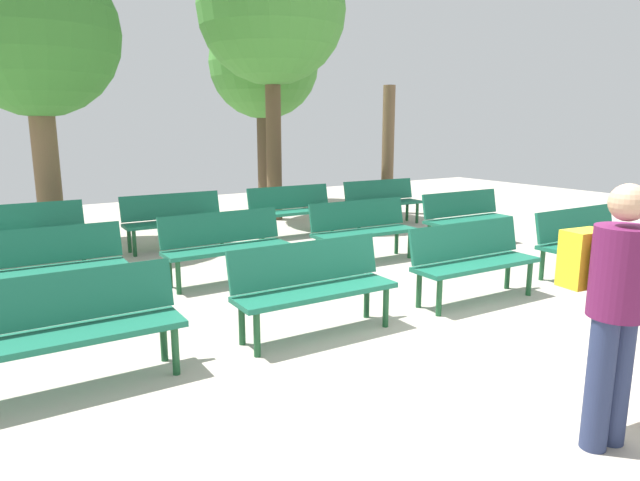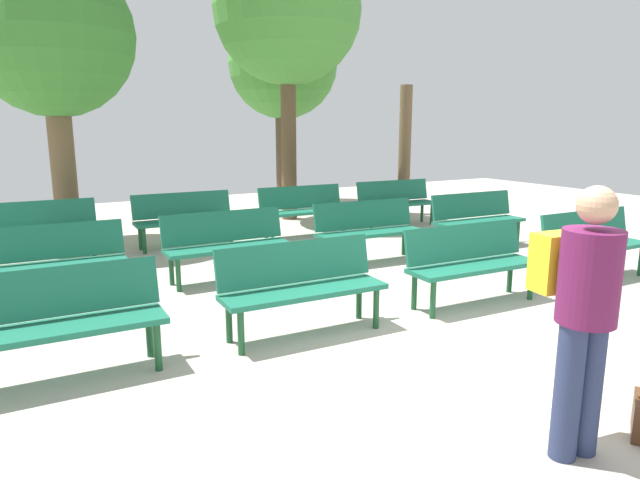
{
  "view_description": "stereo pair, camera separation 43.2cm",
  "coord_description": "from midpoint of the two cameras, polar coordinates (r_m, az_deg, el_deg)",
  "views": [
    {
      "loc": [
        -3.74,
        -2.71,
        1.99
      ],
      "look_at": [
        0.0,
        3.03,
        0.55
      ],
      "focal_mm": 31.58,
      "sensor_mm": 36.0,
      "label": 1
    },
    {
      "loc": [
        -3.37,
        -2.94,
        1.99
      ],
      "look_at": [
        0.0,
        3.03,
        0.55
      ],
      "focal_mm": 31.58,
      "sensor_mm": 36.0,
      "label": 2
    }
  ],
  "objects": [
    {
      "name": "tree_3",
      "position": [
        12.62,
        9.56,
        8.99
      ],
      "size": [
        0.27,
        0.27,
        2.78
      ],
      "color": "brown",
      "rests_on": "ground_plane"
    },
    {
      "name": "bench_r0_c1",
      "position": [
        5.35,
        0.41,
        -4.26
      ],
      "size": [
        1.61,
        0.53,
        0.87
      ],
      "rotation": [
        0.0,
        0.0,
        -0.03
      ],
      "color": "#19664C",
      "rests_on": "ground_plane"
    },
    {
      "name": "visitor_with_backpack",
      "position": [
        3.73,
        28.05,
        -5.96
      ],
      "size": [
        0.38,
        0.56,
        1.65
      ],
      "rotation": [
        0.0,
        0.0,
        3.0
      ],
      "color": "navy",
      "rests_on": "ground_plane"
    },
    {
      "name": "bench_r2_c3",
      "position": [
        11.17,
        8.81,
        4.09
      ],
      "size": [
        1.62,
        0.57,
        0.87
      ],
      "rotation": [
        0.0,
        0.0,
        -0.05
      ],
      "color": "#19664C",
      "rests_on": "ground_plane"
    },
    {
      "name": "bench_r0_c2",
      "position": [
        6.53,
        16.89,
        -1.81
      ],
      "size": [
        1.62,
        0.55,
        0.87
      ],
      "rotation": [
        0.0,
        0.0,
        -0.04
      ],
      "color": "#19664C",
      "rests_on": "ground_plane"
    },
    {
      "name": "bench_r2_c2",
      "position": [
        10.07,
        -0.49,
        3.39
      ],
      "size": [
        1.62,
        0.54,
        0.87
      ],
      "rotation": [
        0.0,
        0.0,
        -0.03
      ],
      "color": "#19664C",
      "rests_on": "ground_plane"
    },
    {
      "name": "bench_r1_c2",
      "position": [
        8.19,
        6.35,
        1.34
      ],
      "size": [
        1.62,
        0.56,
        0.87
      ],
      "rotation": [
        0.0,
        0.0,
        -0.05
      ],
      "color": "#19664C",
      "rests_on": "ground_plane"
    },
    {
      "name": "bench_r0_c0",
      "position": [
        4.79,
        -22.71,
        -7.17
      ],
      "size": [
        1.61,
        0.51,
        0.87
      ],
      "rotation": [
        0.0,
        0.0,
        -0.02
      ],
      "color": "#19664C",
      "rests_on": "ground_plane"
    },
    {
      "name": "bench_r0_c3",
      "position": [
        8.13,
        27.29,
        0.0
      ],
      "size": [
        1.61,
        0.51,
        0.87
      ],
      "rotation": [
        0.0,
        0.0,
        -0.02
      ],
      "color": "#19664C",
      "rests_on": "ground_plane"
    },
    {
      "name": "bench_r1_c3",
      "position": [
        9.49,
        16.83,
        2.36
      ],
      "size": [
        1.62,
        0.54,
        0.87
      ],
      "rotation": [
        0.0,
        0.0,
        -0.03
      ],
      "color": "#19664C",
      "rests_on": "ground_plane"
    },
    {
      "name": "tree_0",
      "position": [
        14.14,
        -2.87,
        17.31
      ],
      "size": [
        2.62,
        2.62,
        4.69
      ],
      "color": "#4C3A28",
      "rests_on": "ground_plane"
    },
    {
      "name": "tree_2",
      "position": [
        11.91,
        -2.22,
        22.27
      ],
      "size": [
        2.92,
        2.92,
        5.63
      ],
      "color": "brown",
      "rests_on": "ground_plane"
    },
    {
      "name": "bench_r1_c1",
      "position": [
        7.25,
        -7.78,
        -0.07
      ],
      "size": [
        1.6,
        0.49,
        0.87
      ],
      "rotation": [
        0.0,
        0.0,
        -0.01
      ],
      "color": "#19664C",
      "rests_on": "ground_plane"
    },
    {
      "name": "tree_1",
      "position": [
        10.13,
        -24.44,
        18.23
      ],
      "size": [
        2.55,
        2.55,
        4.61
      ],
      "color": "brown",
      "rests_on": "ground_plane"
    },
    {
      "name": "bench_r1_c0",
      "position": [
        6.83,
        -24.05,
        -1.73
      ],
      "size": [
        1.62,
        0.54,
        0.87
      ],
      "rotation": [
        0.0,
        0.0,
        -0.03
      ],
      "color": "#19664C",
      "rests_on": "ground_plane"
    },
    {
      "name": "bench_r2_c0",
      "position": [
        8.99,
        -25.44,
        1.2
      ],
      "size": [
        1.61,
        0.53,
        0.87
      ],
      "rotation": [
        0.0,
        0.0,
        -0.03
      ],
      "color": "#19664C",
      "rests_on": "ground_plane"
    },
    {
      "name": "bench_r2_c1",
      "position": [
        9.33,
        -12.3,
        2.43
      ],
      "size": [
        1.61,
        0.52,
        0.87
      ],
      "rotation": [
        0.0,
        0.0,
        -0.03
      ],
      "color": "#19664C",
      "rests_on": "ground_plane"
    },
    {
      "name": "ground_plane",
      "position": [
        4.96,
        20.65,
        -12.62
      ],
      "size": [
        24.0,
        24.0,
        0.0
      ],
      "primitive_type": "plane",
      "color": "#B2A899"
    }
  ]
}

